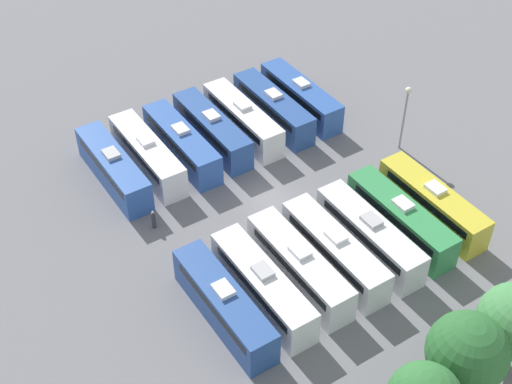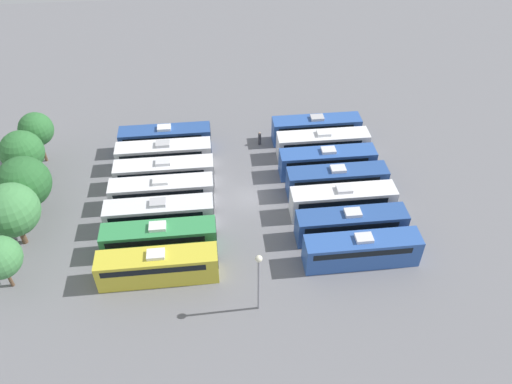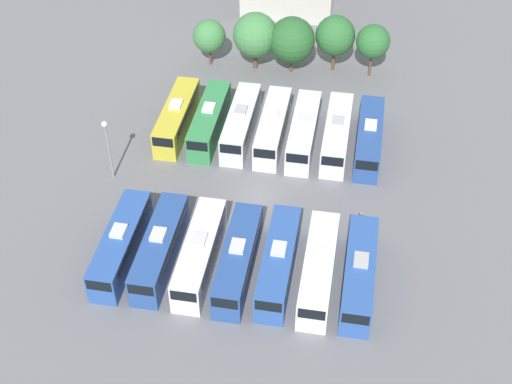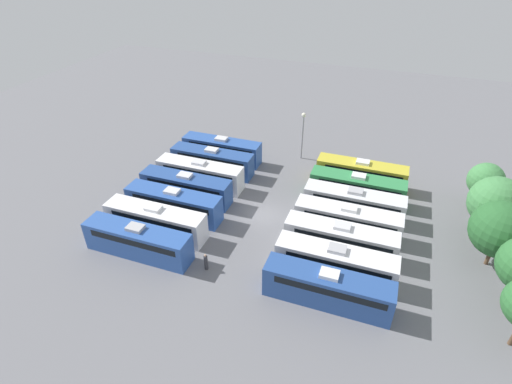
{
  "view_description": "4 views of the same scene",
  "coord_description": "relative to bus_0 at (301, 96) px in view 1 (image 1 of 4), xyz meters",
  "views": [
    {
      "loc": [
        26.31,
        38.65,
        41.76
      ],
      "look_at": [
        1.28,
        -0.01,
        1.38
      ],
      "focal_mm": 50.0,
      "sensor_mm": 36.0,
      "label": 1
    },
    {
      "loc": [
        -40.95,
        3.78,
        36.62
      ],
      "look_at": [
        -0.95,
        -0.56,
        1.66
      ],
      "focal_mm": 35.0,
      "sensor_mm": 36.0,
      "label": 2
    },
    {
      "loc": [
        8.66,
        -49.83,
        46.32
      ],
      "look_at": [
        0.18,
        -1.36,
        2.07
      ],
      "focal_mm": 50.0,
      "sensor_mm": 36.0,
      "label": 3
    },
    {
      "loc": [
        34.59,
        11.74,
        27.1
      ],
      "look_at": [
        0.48,
        -0.63,
        3.23
      ],
      "focal_mm": 28.0,
      "sensor_mm": 36.0,
      "label": 4
    }
  ],
  "objects": [
    {
      "name": "bus_11",
      "position": [
        13.63,
        18.83,
        0.0
      ],
      "size": [
        2.5,
        11.0,
        3.44
      ],
      "color": "white",
      "rests_on": "ground_plane"
    },
    {
      "name": "worker_person",
      "position": [
        20.33,
        7.35,
        -0.84
      ],
      "size": [
        0.36,
        0.36,
        1.83
      ],
      "color": "#333338",
      "rests_on": "ground_plane"
    },
    {
      "name": "bus_1",
      "position": [
        3.45,
        0.16,
        0.0
      ],
      "size": [
        2.5,
        11.0,
        3.44
      ],
      "color": "#284C93",
      "rests_on": "ground_plane"
    },
    {
      "name": "bus_8",
      "position": [
        3.58,
        19.03,
        0.0
      ],
      "size": [
        2.5,
        11.0,
        3.44
      ],
      "color": "#338C4C",
      "rests_on": "ground_plane"
    },
    {
      "name": "light_pole",
      "position": [
        -4.31,
        10.25,
        3.01
      ],
      "size": [
        0.6,
        0.6,
        6.8
      ],
      "color": "gray",
      "rests_on": "ground_plane"
    },
    {
      "name": "bus_10",
      "position": [
        10.37,
        19.0,
        0.0
      ],
      "size": [
        2.5,
        11.0,
        3.44
      ],
      "color": "silver",
      "rests_on": "ground_plane"
    },
    {
      "name": "ground_plane",
      "position": [
        10.29,
        9.55,
        -1.69
      ],
      "size": [
        125.4,
        125.4,
        0.0
      ],
      "primitive_type": "plane",
      "color": "slate"
    },
    {
      "name": "bus_0",
      "position": [
        0.0,
        0.0,
        0.0
      ],
      "size": [
        2.5,
        11.0,
        3.44
      ],
      "color": "#2D56A8",
      "rests_on": "ground_plane"
    },
    {
      "name": "bus_9",
      "position": [
        6.95,
        19.14,
        0.0
      ],
      "size": [
        2.5,
        11.0,
        3.44
      ],
      "color": "silver",
      "rests_on": "ground_plane"
    },
    {
      "name": "bus_13",
      "position": [
        20.39,
        18.93,
        0.0
      ],
      "size": [
        2.5,
        11.0,
        3.44
      ],
      "color": "#284C93",
      "rests_on": "ground_plane"
    },
    {
      "name": "bus_4",
      "position": [
        13.79,
        0.3,
        0.0
      ],
      "size": [
        2.5,
        11.0,
        3.44
      ],
      "color": "#2D56A8",
      "rests_on": "ground_plane"
    },
    {
      "name": "bus_6",
      "position": [
        20.62,
        0.21,
        0.0
      ],
      "size": [
        2.5,
        11.0,
        3.44
      ],
      "color": "#2D56A8",
      "rests_on": "ground_plane"
    },
    {
      "name": "bus_2",
      "position": [
        6.99,
        0.13,
        0.0
      ],
      "size": [
        2.5,
        11.0,
        3.44
      ],
      "color": "white",
      "rests_on": "ground_plane"
    },
    {
      "name": "bus_7",
      "position": [
        0.04,
        19.05,
        0.0
      ],
      "size": [
        2.5,
        11.0,
        3.44
      ],
      "color": "gold",
      "rests_on": "ground_plane"
    },
    {
      "name": "bus_5",
      "position": [
        17.22,
        0.1,
        0.0
      ],
      "size": [
        2.5,
        11.0,
        3.44
      ],
      "color": "white",
      "rests_on": "ground_plane"
    },
    {
      "name": "tree_2",
      "position": [
        10.44,
        32.56,
        2.53
      ],
      "size": [
        5.38,
        5.38,
        6.92
      ],
      "color": "brown",
      "rests_on": "ground_plane"
    },
    {
      "name": "bus_3",
      "position": [
        10.34,
        -0.01,
        0.0
      ],
      "size": [
        2.5,
        11.0,
        3.44
      ],
      "color": "#284C93",
      "rests_on": "ground_plane"
    },
    {
      "name": "bus_12",
      "position": [
        17.07,
        18.98,
        0.0
      ],
      "size": [
        2.5,
        11.0,
        3.44
      ],
      "color": "white",
      "rests_on": "ground_plane"
    }
  ]
}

